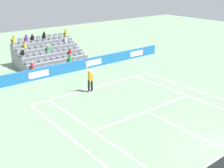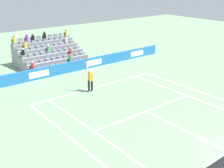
# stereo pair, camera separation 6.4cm
# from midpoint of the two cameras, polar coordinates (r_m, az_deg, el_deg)

# --- Properties ---
(line_baseline) EXTENTS (10.97, 0.10, 0.01)m
(line_baseline) POSITION_cam_midpoint_polar(r_m,az_deg,el_deg) (22.15, -2.98, -0.57)
(line_baseline) COLOR white
(line_baseline) RESTS_ON ground
(line_service) EXTENTS (8.23, 0.10, 0.01)m
(line_service) POSITION_cam_midpoint_polar(r_m,az_deg,el_deg) (18.30, 7.07, -5.47)
(line_service) COLOR white
(line_service) RESTS_ON ground
(line_centre_service) EXTENTS (0.10, 6.40, 0.01)m
(line_centre_service) POSITION_cam_midpoint_polar(r_m,az_deg,el_deg) (16.50, 15.02, -9.17)
(line_centre_service) COLOR white
(line_centre_service) RESTS_ON ground
(line_singles_sideline_left) EXTENTS (0.10, 11.89, 0.01)m
(line_singles_sideline_left) POSITION_cam_midpoint_polar(r_m,az_deg,el_deg) (15.63, -2.65, -10.20)
(line_singles_sideline_left) COLOR white
(line_singles_sideline_left) RESTS_ON ground
(line_singles_sideline_right) EXTENTS (0.10, 11.89, 0.01)m
(line_singles_sideline_right) POSITION_cam_midpoint_polar(r_m,az_deg,el_deg) (20.96, 15.96, -2.66)
(line_singles_sideline_right) COLOR white
(line_singles_sideline_right) RESTS_ON ground
(line_doubles_sideline_left) EXTENTS (0.10, 11.89, 0.01)m
(line_doubles_sideline_left) POSITION_cam_midpoint_polar(r_m,az_deg,el_deg) (15.00, -6.99, -11.80)
(line_doubles_sideline_left) COLOR white
(line_doubles_sideline_left) RESTS_ON ground
(line_doubles_sideline_right) EXTENTS (0.10, 11.89, 0.01)m
(line_doubles_sideline_right) POSITION_cam_midpoint_polar(r_m,az_deg,el_deg) (22.02, 18.09, -1.75)
(line_doubles_sideline_right) COLOR white
(line_doubles_sideline_right) RESTS_ON ground
(line_centre_mark) EXTENTS (0.10, 0.20, 0.01)m
(line_centre_mark) POSITION_cam_midpoint_polar(r_m,az_deg,el_deg) (22.07, -2.83, -0.65)
(line_centre_mark) COLOR white
(line_centre_mark) RESTS_ON ground
(sponsor_barrier) EXTENTS (22.34, 0.22, 0.95)m
(sponsor_barrier) POSITION_cam_midpoint_polar(r_m,az_deg,el_deg) (25.62, -8.87, 3.29)
(sponsor_barrier) COLOR #1E66AD
(sponsor_barrier) RESTS_ON ground
(tennis_player) EXTENTS (0.51, 0.40, 2.85)m
(tennis_player) POSITION_cam_midpoint_polar(r_m,az_deg,el_deg) (20.89, -4.36, 0.95)
(tennis_player) COLOR black
(tennis_player) RESTS_ON ground
(stadium_stand) EXTENTS (6.20, 4.75, 3.03)m
(stadium_stand) POSITION_cam_midpoint_polar(r_m,az_deg,el_deg) (28.58, -12.50, 5.59)
(stadium_stand) COLOR gray
(stadium_stand) RESTS_ON ground
(loose_tennis_ball) EXTENTS (0.07, 0.07, 0.07)m
(loose_tennis_ball) POSITION_cam_midpoint_polar(r_m,az_deg,el_deg) (17.39, 20.87, -8.15)
(loose_tennis_ball) COLOR #D1E533
(loose_tennis_ball) RESTS_ON ground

